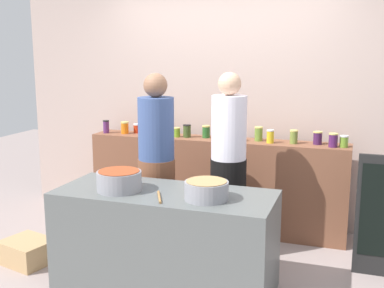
{
  "coord_description": "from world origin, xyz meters",
  "views": [
    {
      "loc": [
        1.36,
        -3.6,
        1.86
      ],
      "look_at": [
        0.0,
        0.35,
        1.05
      ],
      "focal_mm": 44.95,
      "sensor_mm": 36.0,
      "label": 1
    }
  ],
  "objects": [
    {
      "name": "storefront_wall",
      "position": [
        0.0,
        1.45,
        1.5
      ],
      "size": [
        4.8,
        0.12,
        3.0
      ],
      "primitive_type": "cube",
      "color": "#BAA298",
      "rests_on": "ground"
    },
    {
      "name": "cook_with_tongs",
      "position": [
        -0.31,
        0.28,
        0.76
      ],
      "size": [
        0.33,
        0.33,
        1.67
      ],
      "color": "brown",
      "rests_on": "ground"
    },
    {
      "name": "wooden_spoon",
      "position": [
        0.03,
        -0.46,
        0.8
      ],
      "size": [
        0.14,
        0.25,
        0.02
      ],
      "primitive_type": "cylinder",
      "rotation": [
        1.57,
        0.0,
        0.45
      ],
      "color": "#9E703D",
      "rests_on": "prep_table"
    },
    {
      "name": "cooking_pot_center",
      "position": [
        0.36,
        -0.38,
        0.86
      ],
      "size": [
        0.32,
        0.32,
        0.14
      ],
      "color": "gray",
      "rests_on": "prep_table"
    },
    {
      "name": "preserve_jar_5",
      "position": [
        -0.41,
        1.07,
        1.02
      ],
      "size": [
        0.07,
        0.07,
        0.1
      ],
      "color": "olive",
      "rests_on": "display_shelf"
    },
    {
      "name": "bread_crate",
      "position": [
        -1.34,
        -0.27,
        0.1
      ],
      "size": [
        0.5,
        0.45,
        0.21
      ],
      "primitive_type": "cube",
      "rotation": [
        0.0,
        0.0,
        -0.24
      ],
      "color": "tan",
      "rests_on": "ground"
    },
    {
      "name": "preserve_jar_14",
      "position": [
        1.27,
        1.06,
        1.02
      ],
      "size": [
        0.08,
        0.08,
        0.11
      ],
      "color": "olive",
      "rests_on": "display_shelf"
    },
    {
      "name": "preserve_jar_3",
      "position": [
        -0.81,
        1.1,
        1.04
      ],
      "size": [
        0.08,
        0.08,
        0.15
      ],
      "color": "red",
      "rests_on": "display_shelf"
    },
    {
      "name": "ground",
      "position": [
        0.0,
        0.0,
        0.0
      ],
      "size": [
        12.0,
        12.0,
        0.0
      ],
      "primitive_type": "plane",
      "color": "gray"
    },
    {
      "name": "preserve_jar_6",
      "position": [
        -0.31,
        1.08,
        1.04
      ],
      "size": [
        0.08,
        0.08,
        0.13
      ],
      "color": "#384D21",
      "rests_on": "display_shelf"
    },
    {
      "name": "preserve_jar_4",
      "position": [
        -0.6,
        1.16,
        1.04
      ],
      "size": [
        0.07,
        0.07,
        0.13
      ],
      "color": "#2A4734",
      "rests_on": "display_shelf"
    },
    {
      "name": "prep_table",
      "position": [
        0.0,
        -0.3,
        0.4
      ],
      "size": [
        1.7,
        0.7,
        0.79
      ],
      "primitive_type": "cube",
      "color": "#5A5F5E",
      "rests_on": "ground"
    },
    {
      "name": "cook_in_cap",
      "position": [
        0.31,
        0.44,
        0.77
      ],
      "size": [
        0.32,
        0.32,
        1.68
      ],
      "color": "black",
      "rests_on": "ground"
    },
    {
      "name": "preserve_jar_0",
      "position": [
        -1.24,
        1.05,
        1.04
      ],
      "size": [
        0.07,
        0.07,
        0.14
      ],
      "color": "#582760",
      "rests_on": "display_shelf"
    },
    {
      "name": "preserve_jar_11",
      "position": [
        0.8,
        1.09,
        1.04
      ],
      "size": [
        0.08,
        0.08,
        0.13
      ],
      "color": "olive",
      "rests_on": "display_shelf"
    },
    {
      "name": "preserve_jar_8",
      "position": [
        0.23,
        1.03,
        1.03
      ],
      "size": [
        0.09,
        0.09,
        0.12
      ],
      "color": "brown",
      "rests_on": "display_shelf"
    },
    {
      "name": "display_shelf",
      "position": [
        0.0,
        1.1,
        0.48
      ],
      "size": [
        2.7,
        0.36,
        0.97
      ],
      "primitive_type": "cube",
      "color": "brown",
      "rests_on": "ground"
    },
    {
      "name": "cooking_pot_left",
      "position": [
        -0.35,
        -0.38,
        0.87
      ],
      "size": [
        0.35,
        0.35,
        0.16
      ],
      "color": "gray",
      "rests_on": "prep_table"
    },
    {
      "name": "preserve_jar_9",
      "position": [
        0.44,
        1.13,
        1.04
      ],
      "size": [
        0.08,
        0.08,
        0.14
      ],
      "color": "olive",
      "rests_on": "display_shelf"
    },
    {
      "name": "preserve_jar_2",
      "position": [
        -0.92,
        1.17,
        1.02
      ],
      "size": [
        0.08,
        0.08,
        0.1
      ],
      "color": "#B82D12",
      "rests_on": "display_shelf"
    },
    {
      "name": "preserve_jar_7",
      "position": [
        -0.11,
        1.13,
        1.03
      ],
      "size": [
        0.08,
        0.08,
        0.13
      ],
      "color": "#265C25",
      "rests_on": "display_shelf"
    },
    {
      "name": "preserve_jar_13",
      "position": [
        1.17,
        1.04,
        1.04
      ],
      "size": [
        0.09,
        0.09,
        0.13
      ],
      "color": "#491D51",
      "rests_on": "display_shelf"
    },
    {
      "name": "preserve_jar_12",
      "position": [
        1.02,
        1.13,
        1.03
      ],
      "size": [
        0.09,
        0.09,
        0.13
      ],
      "color": "#3F1C48",
      "rests_on": "display_shelf"
    },
    {
      "name": "preserve_jar_1",
      "position": [
        -1.03,
        1.08,
        1.03
      ],
      "size": [
        0.09,
        0.09,
        0.13
      ],
      "color": "orange",
      "rests_on": "display_shelf"
    },
    {
      "name": "preserve_jar_10",
      "position": [
        0.57,
        1.05,
        1.03
      ],
      "size": [
        0.07,
        0.07,
        0.13
      ],
      "color": "gold",
      "rests_on": "display_shelf"
    }
  ]
}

